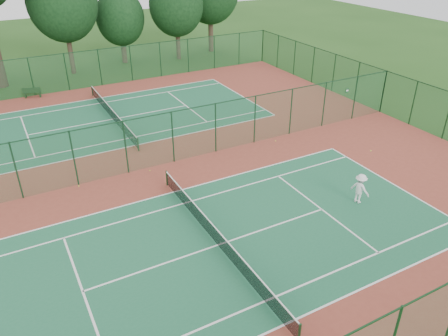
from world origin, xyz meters
The scene contains 15 objects.
ground centered at (0.00, 0.00, 0.00)m, with size 120.00×120.00×0.00m, color #224B17.
red_pad centered at (0.00, 0.00, 0.01)m, with size 40.00×36.00×0.01m, color brown.
court_near centered at (0.00, -9.00, 0.01)m, with size 23.77×10.97×0.01m, color #1E603F.
court_far centered at (0.00, 9.00, 0.01)m, with size 23.77×10.97×0.01m, color #1E603F.
fence_north centered at (0.00, 18.00, 1.76)m, with size 40.00×0.09×3.50m.
fence_east centered at (20.00, 0.00, 1.76)m, with size 0.09×36.00×3.50m.
fence_divider centered at (0.00, 0.00, 1.76)m, with size 40.00×0.09×3.50m.
tennis_net_near centered at (0.00, -9.00, 0.54)m, with size 0.10×12.90×0.97m.
tennis_net_far centered at (0.00, 9.00, 0.54)m, with size 0.10×12.90×0.97m.
player_near centered at (8.64, -9.37, 0.89)m, with size 1.12×0.65×1.74m, color white.
bench centered at (-4.86, 17.48, 0.51)m, with size 1.62×0.87×0.96m.
stray_ball_a centered at (-0.31, -0.47, 0.05)m, with size 0.07×0.07×0.07m, color gold.
stray_ball_b centered at (9.12, -0.62, 0.05)m, with size 0.07×0.07×0.07m, color yellow.
stray_ball_c centered at (-4.65, -0.24, 0.05)m, with size 0.07×0.07×0.07m, color #CEF539.
evergreen_row centered at (0.50, 24.25, 0.00)m, with size 39.00×5.00×12.00m, color black, non-canonical shape.
Camera 1 is at (-7.65, -23.73, 13.39)m, focal length 35.00 mm.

